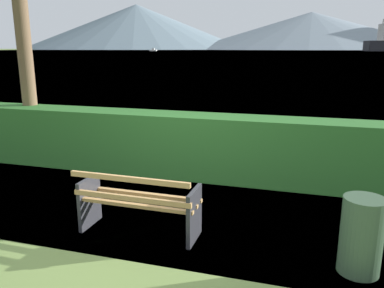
# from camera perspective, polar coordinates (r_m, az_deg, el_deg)

# --- Properties ---
(ground_plane) EXTENTS (1400.00, 1400.00, 0.00)m
(ground_plane) POSITION_cam_1_polar(r_m,az_deg,el_deg) (5.30, -7.50, -12.63)
(ground_plane) COLOR olive
(water_surface) EXTENTS (620.00, 620.00, 0.00)m
(water_surface) POSITION_cam_1_polar(r_m,az_deg,el_deg) (313.61, 16.70, 12.98)
(water_surface) COLOR #7A99A8
(water_surface) RESTS_ON ground_plane
(park_bench) EXTENTS (1.57, 0.58, 0.87)m
(park_bench) POSITION_cam_1_polar(r_m,az_deg,el_deg) (5.08, -7.92, -8.64)
(park_bench) COLOR tan
(park_bench) RESTS_ON ground_plane
(hedge_row) EXTENTS (11.54, 0.74, 1.17)m
(hedge_row) POSITION_cam_1_polar(r_m,az_deg,el_deg) (7.23, 0.13, -0.25)
(hedge_row) COLOR #2D6B28
(hedge_row) RESTS_ON ground_plane
(trash_bin) EXTENTS (0.44, 0.44, 0.85)m
(trash_bin) POSITION_cam_1_polar(r_m,az_deg,el_deg) (4.59, 23.64, -12.25)
(trash_bin) COLOR #385138
(trash_bin) RESTS_ON ground_plane
(sailboat_mid) EXTENTS (5.45, 2.36, 1.85)m
(sailboat_mid) POSITION_cam_1_polar(r_m,az_deg,el_deg) (284.97, -5.71, 13.57)
(sailboat_mid) COLOR silver
(sailboat_mid) RESTS_ON water_surface
(distant_hills) EXTENTS (769.67, 361.34, 85.97)m
(distant_hills) POSITION_cam_1_polar(r_m,az_deg,el_deg) (564.89, 17.62, 16.62)
(distant_hills) COLOR slate
(distant_hills) RESTS_ON ground_plane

